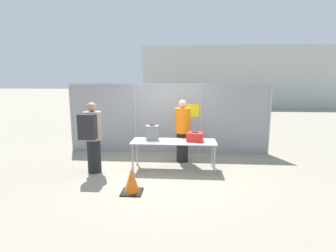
{
  "coord_description": "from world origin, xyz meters",
  "views": [
    {
      "loc": [
        0.61,
        -6.61,
        2.34
      ],
      "look_at": [
        0.08,
        0.62,
        1.05
      ],
      "focal_mm": 28.0,
      "sensor_mm": 36.0,
      "label": 1
    }
  ],
  "objects": [
    {
      "name": "ground_plane",
      "position": [
        0.0,
        0.0,
        0.0
      ],
      "size": [
        120.0,
        120.0,
        0.0
      ],
      "primitive_type": "plane",
      "color": "gray"
    },
    {
      "name": "fence_section",
      "position": [
        0.01,
        1.64,
        1.16
      ],
      "size": [
        6.41,
        0.07,
        2.22
      ],
      "color": "#9EA0A5",
      "rests_on": "ground_plane"
    },
    {
      "name": "inspection_table",
      "position": [
        0.28,
        0.02,
        0.71
      ],
      "size": [
        2.19,
        0.71,
        0.76
      ],
      "color": "silver",
      "rests_on": "ground_plane"
    },
    {
      "name": "suitcase_grey",
      "position": [
        -0.29,
        0.06,
        0.96
      ],
      "size": [
        0.36,
        0.26,
        0.42
      ],
      "color": "slate",
      "rests_on": "inspection_table"
    },
    {
      "name": "suitcase_red",
      "position": [
        0.83,
        0.04,
        0.88
      ],
      "size": [
        0.46,
        0.41,
        0.25
      ],
      "color": "red",
      "rests_on": "inspection_table"
    },
    {
      "name": "traveler_hooded",
      "position": [
        -1.73,
        -0.41,
        0.98
      ],
      "size": [
        0.44,
        0.69,
        1.79
      ],
      "rotation": [
        0.0,
        0.0,
        -0.15
      ],
      "color": "black",
      "rests_on": "ground_plane"
    },
    {
      "name": "security_worker_near",
      "position": [
        0.49,
        0.71,
        0.92
      ],
      "size": [
        0.44,
        0.44,
        1.78
      ],
      "rotation": [
        0.0,
        0.0,
        3.21
      ],
      "color": "black",
      "rests_on": "ground_plane"
    },
    {
      "name": "utility_trailer",
      "position": [
        1.86,
        3.01,
        0.42
      ],
      "size": [
        3.27,
        2.14,
        0.72
      ],
      "color": "white",
      "rests_on": "ground_plane"
    },
    {
      "name": "distant_hangar",
      "position": [
        4.93,
        21.97,
        2.56
      ],
      "size": [
        16.18,
        12.86,
        5.11
      ],
      "color": "#B2B7B2",
      "rests_on": "ground_plane"
    },
    {
      "name": "traffic_cone",
      "position": [
        -0.52,
        -1.52,
        0.25
      ],
      "size": [
        0.43,
        0.43,
        0.54
      ],
      "color": "black",
      "rests_on": "ground_plane"
    }
  ]
}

